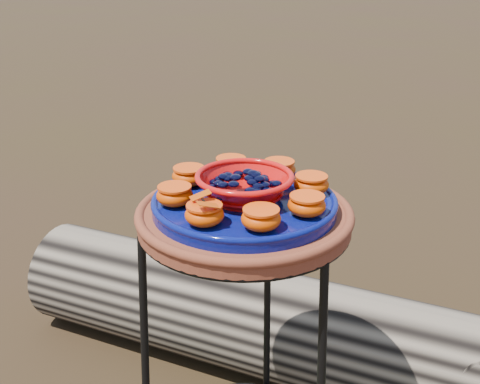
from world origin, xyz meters
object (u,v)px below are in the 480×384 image
(terracotta_saucer, at_px, (244,218))
(driftwood_log, at_px, (293,330))
(red_bowl, at_px, (244,187))
(plant_stand, at_px, (244,374))
(cobalt_plate, at_px, (244,205))

(terracotta_saucer, xyz_separation_m, driftwood_log, (0.02, 0.45, -0.56))
(red_bowl, xyz_separation_m, driftwood_log, (0.02, 0.45, -0.62))
(plant_stand, height_order, red_bowl, red_bowl)
(terracotta_saucer, relative_size, driftwood_log, 0.24)
(terracotta_saucer, relative_size, cobalt_plate, 1.17)
(cobalt_plate, bearing_deg, plant_stand, 0.00)
(terracotta_saucer, height_order, cobalt_plate, cobalt_plate)
(cobalt_plate, distance_m, driftwood_log, 0.74)
(driftwood_log, bearing_deg, terracotta_saucer, -92.91)
(plant_stand, height_order, driftwood_log, plant_stand)
(plant_stand, bearing_deg, cobalt_plate, 0.00)
(driftwood_log, bearing_deg, plant_stand, -92.91)
(red_bowl, bearing_deg, terracotta_saucer, 0.00)
(cobalt_plate, relative_size, red_bowl, 2.00)
(terracotta_saucer, xyz_separation_m, cobalt_plate, (0.00, 0.00, 0.03))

